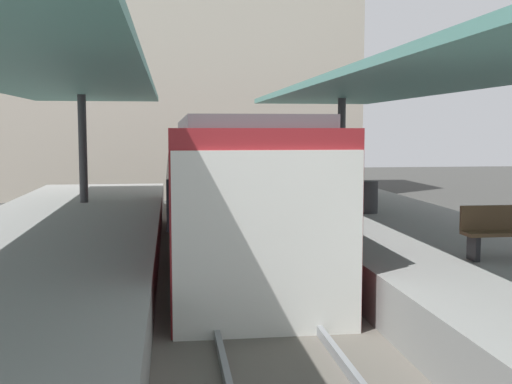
{
  "coord_description": "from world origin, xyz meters",
  "views": [
    {
      "loc": [
        -1.33,
        -11.04,
        3.07
      ],
      "look_at": [
        0.43,
        1.96,
        1.8
      ],
      "focal_mm": 44.74,
      "sensor_mm": 36.0,
      "label": 1
    }
  ],
  "objects_px": {
    "platform_bench": "(504,230)",
    "platform_sign": "(314,148)",
    "litter_bin": "(369,197)",
    "commuter_train": "(229,189)"
  },
  "relations": [
    {
      "from": "platform_bench",
      "to": "platform_sign",
      "type": "xyz_separation_m",
      "value": [
        -1.69,
        6.4,
        1.16
      ]
    },
    {
      "from": "litter_bin",
      "to": "platform_bench",
      "type": "bearing_deg",
      "value": -86.11
    },
    {
      "from": "platform_bench",
      "to": "platform_sign",
      "type": "distance_m",
      "value": 6.72
    },
    {
      "from": "platform_sign",
      "to": "litter_bin",
      "type": "xyz_separation_m",
      "value": [
        1.29,
        -0.59,
        -1.22
      ]
    },
    {
      "from": "platform_sign",
      "to": "litter_bin",
      "type": "distance_m",
      "value": 1.87
    },
    {
      "from": "litter_bin",
      "to": "commuter_train",
      "type": "bearing_deg",
      "value": -164.96
    },
    {
      "from": "commuter_train",
      "to": "platform_bench",
      "type": "relative_size",
      "value": 8.37
    },
    {
      "from": "commuter_train",
      "to": "platform_bench",
      "type": "bearing_deg",
      "value": -50.48
    },
    {
      "from": "commuter_train",
      "to": "platform_bench",
      "type": "height_order",
      "value": "commuter_train"
    },
    {
      "from": "commuter_train",
      "to": "platform_bench",
      "type": "distance_m",
      "value": 6.29
    }
  ]
}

